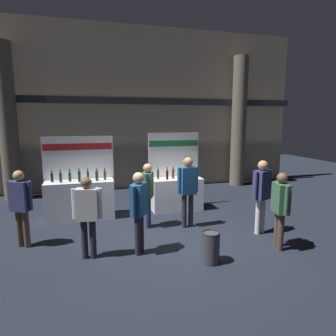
# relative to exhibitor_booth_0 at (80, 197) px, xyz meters

# --- Properties ---
(ground_plane) EXTENTS (26.46, 26.46, 0.00)m
(ground_plane) POSITION_rel_exhibitor_booth_0_xyz_m (1.93, -1.94, -0.60)
(ground_plane) COLOR black
(hall_colonnade) EXTENTS (13.23, 1.08, 6.09)m
(hall_colonnade) POSITION_rel_exhibitor_booth_0_xyz_m (1.93, 3.22, 2.38)
(hall_colonnade) COLOR gray
(hall_colonnade) RESTS_ON ground_plane
(exhibitor_booth_0) EXTENTS (1.87, 0.66, 2.20)m
(exhibitor_booth_0) POSITION_rel_exhibitor_booth_0_xyz_m (0.00, 0.00, 0.00)
(exhibitor_booth_0) COLOR white
(exhibitor_booth_0) RESTS_ON ground_plane
(exhibitor_booth_1) EXTENTS (1.55, 0.66, 2.27)m
(exhibitor_booth_1) POSITION_rel_exhibitor_booth_0_xyz_m (2.73, 0.07, -0.02)
(exhibitor_booth_1) COLOR white
(exhibitor_booth_1) RESTS_ON ground_plane
(trash_bin) EXTENTS (0.34, 0.34, 0.60)m
(trash_bin) POSITION_rel_exhibitor_booth_0_xyz_m (2.41, -3.23, -0.30)
(trash_bin) COLOR #38383D
(trash_bin) RESTS_ON ground_plane
(visitor_0) EXTENTS (0.55, 0.29, 1.76)m
(visitor_0) POSITION_rel_exhibitor_booth_0_xyz_m (2.59, -1.37, 0.46)
(visitor_0) COLOR #23232D
(visitor_0) RESTS_ON ground_plane
(visitor_1) EXTENTS (0.56, 0.29, 1.60)m
(visitor_1) POSITION_rel_exhibitor_booth_0_xyz_m (0.22, -2.45, 0.34)
(visitor_1) COLOR #23232D
(visitor_1) RESTS_ON ground_plane
(visitor_2) EXTENTS (0.49, 0.36, 1.74)m
(visitor_2) POSITION_rel_exhibitor_booth_0_xyz_m (4.11, -2.21, 0.44)
(visitor_2) COLOR silver
(visitor_2) RESTS_ON ground_plane
(visitor_3) EXTENTS (0.35, 0.44, 1.60)m
(visitor_3) POSITION_rel_exhibitor_booth_0_xyz_m (1.64, -1.13, 0.33)
(visitor_3) COLOR navy
(visitor_3) RESTS_ON ground_plane
(visitor_4) EXTENTS (0.39, 0.44, 1.65)m
(visitor_4) POSITION_rel_exhibitor_booth_0_xyz_m (1.20, -2.51, 0.37)
(visitor_4) COLOR #23232D
(visitor_4) RESTS_ON ground_plane
(visitor_6) EXTENTS (0.32, 0.56, 1.60)m
(visitor_6) POSITION_rel_exhibitor_booth_0_xyz_m (4.02, -3.04, 0.36)
(visitor_6) COLOR #47382D
(visitor_6) RESTS_ON ground_plane
(visitor_8) EXTENTS (0.50, 0.39, 1.63)m
(visitor_8) POSITION_rel_exhibitor_booth_0_xyz_m (-1.11, -1.57, 0.37)
(visitor_8) COLOR #47382D
(visitor_8) RESTS_ON ground_plane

